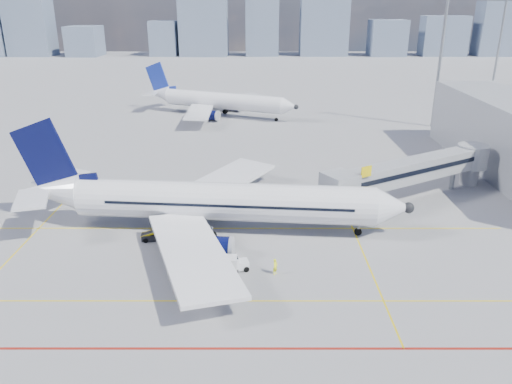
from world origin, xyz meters
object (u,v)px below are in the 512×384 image
(main_aircraft, at_px, (208,202))
(baggage_tug, at_px, (236,263))
(second_aircraft, at_px, (217,101))
(belt_loader, at_px, (161,235))
(ramp_worker, at_px, (275,267))
(cargo_dolly, at_px, (220,265))

(main_aircraft, height_order, baggage_tug, main_aircraft)
(second_aircraft, height_order, baggage_tug, second_aircraft)
(main_aircraft, bearing_deg, second_aircraft, 98.37)
(belt_loader, relative_size, ramp_worker, 3.44)
(belt_loader, bearing_deg, cargo_dolly, -53.03)
(ramp_worker, bearing_deg, second_aircraft, 43.36)
(cargo_dolly, bearing_deg, ramp_worker, 0.76)
(second_aircraft, bearing_deg, cargo_dolly, -61.84)
(second_aircraft, relative_size, baggage_tug, 14.70)
(main_aircraft, bearing_deg, baggage_tug, -64.73)
(main_aircraft, distance_m, cargo_dolly, 9.98)
(baggage_tug, xyz_separation_m, cargo_dolly, (-1.34, -0.82, 0.27))
(baggage_tug, bearing_deg, second_aircraft, 81.46)
(main_aircraft, xyz_separation_m, cargo_dolly, (1.86, -9.54, -2.25))
(cargo_dolly, height_order, ramp_worker, cargo_dolly)
(cargo_dolly, height_order, belt_loader, belt_loader)
(second_aircraft, distance_m, ramp_worker, 67.26)
(baggage_tug, relative_size, belt_loader, 0.44)
(second_aircraft, bearing_deg, baggage_tug, -60.63)
(baggage_tug, relative_size, ramp_worker, 1.53)
(second_aircraft, xyz_separation_m, baggage_tug, (6.44, -65.78, -2.53))
(main_aircraft, relative_size, belt_loader, 8.03)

